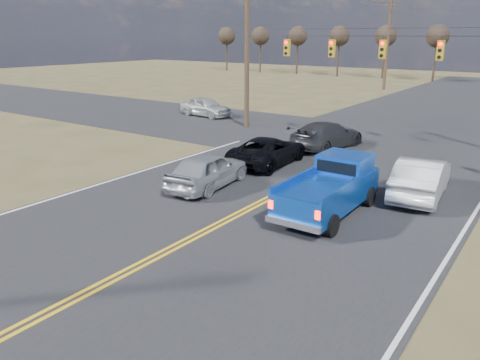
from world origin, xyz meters
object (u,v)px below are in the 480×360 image
Objects in this scene: dgrey_car_queue at (327,135)px; cross_car_west at (205,107)px; white_car_queue at (421,177)px; pickup_truck at (330,188)px; black_suv at (268,151)px; silver_suv at (208,170)px.

cross_car_west is at bearing -10.05° from dgrey_car_queue.
white_car_queue is 1.08× the size of cross_car_west.
black_suv is at bearing 140.11° from pickup_truck.
white_car_queue is (7.52, 3.83, 0.04)m from silver_suv.
cross_car_west is at bearing -41.08° from black_suv.
black_suv is 7.42m from white_car_queue.
pickup_truck is 21.46m from cross_car_west.
black_suv is at bearing -98.03° from silver_suv.
black_suv is 0.96× the size of dgrey_car_queue.
black_suv is 1.02× the size of white_car_queue.
cross_car_west is (-16.67, 13.51, -0.18)m from pickup_truck.
silver_suv is 0.90× the size of black_suv.
cross_car_west is (-11.27, 13.67, 0.00)m from silver_suv.
pickup_truck is at bearing 138.03° from black_suv.
pickup_truck reaches higher than white_car_queue.
silver_suv is at bearing -134.46° from cross_car_west.
white_car_queue is 8.54m from dgrey_car_queue.
silver_suv is at bearing -178.59° from pickup_truck.
cross_car_west is (-18.79, 9.84, -0.04)m from white_car_queue.
pickup_truck is at bearing -123.00° from cross_car_west.
dgrey_car_queue is (-4.41, 9.17, -0.19)m from pickup_truck.
pickup_truck is 1.01× the size of dgrey_car_queue.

